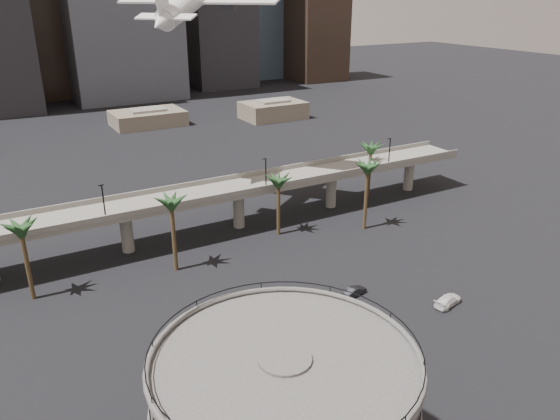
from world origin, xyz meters
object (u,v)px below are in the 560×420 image
overpass (184,202)px  car_c (448,300)px  car_a (238,393)px  car_b (354,291)px

overpass → car_c: overpass is taller
car_a → car_b: size_ratio=1.01×
overpass → car_a: size_ratio=30.98×
car_b → car_a: bearing=104.6°
car_a → car_b: car_a is taller
car_b → car_c: bearing=-141.4°
car_b → car_c: (10.37, -9.12, 0.08)m
overpass → car_c: size_ratio=24.45×
car_b → car_c: 13.82m
car_b → overpass: bearing=14.6°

